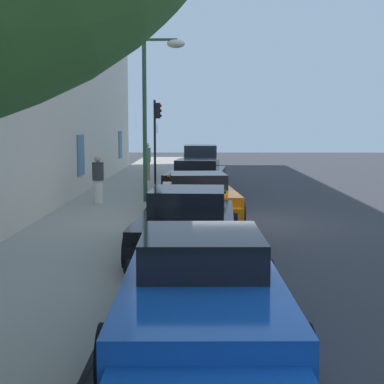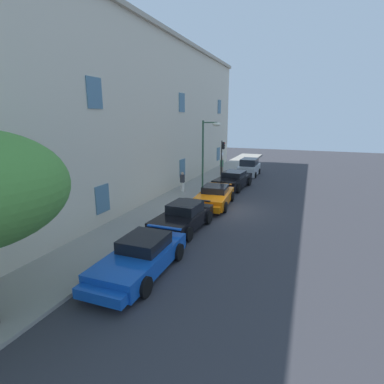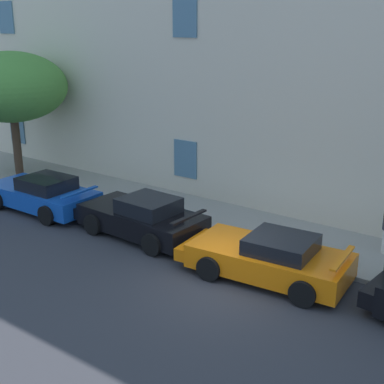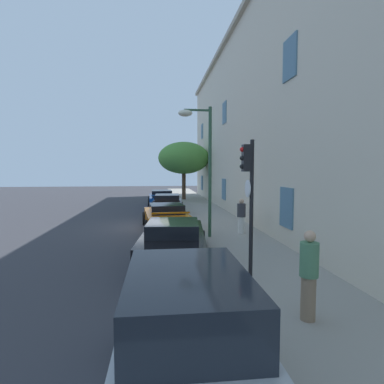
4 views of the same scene
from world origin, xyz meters
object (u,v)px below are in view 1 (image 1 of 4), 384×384
object	(u,v)px
pedestrian_admiring	(147,161)
sportscar_red_lead	(202,298)
traffic_light	(157,127)
pedestrian_strolling	(98,179)
sportscar_tail_end	(196,180)
street_lamp	(157,87)
sportscar_white_middle	(199,199)
sportscar_yellow_flank	(186,228)
hatchback_parked	(200,164)

from	to	relation	value
pedestrian_admiring	sportscar_red_lead	bearing A→B (deg)	-172.93
traffic_light	pedestrian_strolling	world-z (taller)	traffic_light
sportscar_tail_end	street_lamp	bearing A→B (deg)	154.80
sportscar_white_middle	street_lamp	xyz separation A→B (m)	(2.83, 1.38, 3.35)
sportscar_yellow_flank	sportscar_tail_end	bearing A→B (deg)	-0.74
sportscar_yellow_flank	street_lamp	world-z (taller)	street_lamp
sportscar_red_lead	street_lamp	distance (m)	13.02
traffic_light	pedestrian_admiring	distance (m)	2.59
street_lamp	sportscar_yellow_flank	bearing A→B (deg)	-171.71
sportscar_red_lead	hatchback_parked	world-z (taller)	hatchback_parked
sportscar_red_lead	street_lamp	world-z (taller)	street_lamp
sportscar_white_middle	traffic_light	size ratio (longest dim) A/B	1.36
sportscar_white_middle	pedestrian_strolling	distance (m)	4.10
sportscar_yellow_flank	pedestrian_strolling	xyz separation A→B (m)	(7.27, 3.07, 0.32)
traffic_light	street_lamp	world-z (taller)	street_lamp
sportscar_yellow_flank	hatchback_parked	size ratio (longest dim) A/B	1.25
sportscar_yellow_flank	sportscar_white_middle	xyz separation A→B (m)	(4.89, -0.26, -0.02)
street_lamp	sportscar_tail_end	bearing A→B (deg)	-25.20
traffic_light	sportscar_white_middle	bearing A→B (deg)	-167.69
pedestrian_admiring	pedestrian_strolling	bearing A→B (deg)	173.54
pedestrian_admiring	hatchback_parked	bearing A→B (deg)	-56.98
sportscar_red_lead	street_lamp	size ratio (longest dim) A/B	0.91
sportscar_white_middle	traffic_light	distance (m)	8.79
sportscar_yellow_flank	pedestrian_admiring	distance (m)	15.38
sportscar_white_middle	hatchback_parked	world-z (taller)	hatchback_parked
hatchback_parked	pedestrian_strolling	bearing A→B (deg)	160.52
sportscar_white_middle	pedestrian_admiring	distance (m)	10.62
sportscar_yellow_flank	traffic_light	world-z (taller)	traffic_light
sportscar_red_lead	sportscar_tail_end	size ratio (longest dim) A/B	0.95
pedestrian_strolling	pedestrian_admiring	bearing A→B (deg)	-6.46
sportscar_red_lead	pedestrian_admiring	world-z (taller)	pedestrian_admiring
sportscar_yellow_flank	pedestrian_admiring	xyz separation A→B (m)	(15.22, 2.17, 0.41)
sportscar_red_lead	sportscar_yellow_flank	bearing A→B (deg)	3.69
street_lamp	pedestrian_admiring	distance (m)	8.11
sportscar_red_lead	sportscar_tail_end	distance (m)	15.18
sportscar_tail_end	traffic_light	world-z (taller)	traffic_light
sportscar_yellow_flank	hatchback_parked	world-z (taller)	hatchback_parked
sportscar_tail_end	traffic_light	bearing A→B (deg)	30.80
pedestrian_strolling	sportscar_red_lead	bearing A→B (deg)	-164.34
street_lamp	pedestrian_strolling	distance (m)	3.62
sportscar_tail_end	pedestrian_admiring	xyz separation A→B (m)	(4.82, 2.31, 0.41)
sportscar_yellow_flank	hatchback_parked	distance (m)	16.84
sportscar_white_middle	hatchback_parked	bearing A→B (deg)	-0.27
sportscar_yellow_flank	street_lamp	distance (m)	8.48
street_lamp	pedestrian_admiring	size ratio (longest dim) A/B	3.16
hatchback_parked	pedestrian_admiring	xyz separation A→B (m)	(-1.61, 2.48, 0.25)
sportscar_red_lead	sportscar_yellow_flank	distance (m)	4.80
hatchback_parked	pedestrian_admiring	distance (m)	2.97
traffic_light	pedestrian_strolling	size ratio (longest dim) A/B	2.29
sportscar_red_lead	street_lamp	xyz separation A→B (m)	(12.51, 1.43, 3.34)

